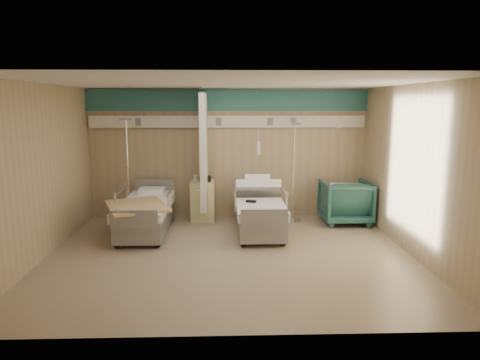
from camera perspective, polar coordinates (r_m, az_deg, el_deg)
name	(u,v)px	position (r m, az deg, el deg)	size (l,w,h in m)	color
ground	(229,255)	(7.20, -1.44, -9.99)	(6.00, 5.00, 0.00)	gray
room_walls	(227,142)	(7.04, -1.78, 5.12)	(6.04, 5.04, 2.82)	tan
bed_right	(259,216)	(8.37, 2.61, -4.84)	(1.00, 2.16, 0.63)	white
bed_left	(146,217)	(8.49, -12.42, -4.86)	(1.00, 2.16, 0.63)	white
bedside_cabinet	(203,201)	(9.21, -4.98, -2.78)	(0.50, 0.48, 0.85)	#EBE392
visitor_armchair	(345,202)	(9.24, 13.85, -2.82)	(0.97, 1.00, 0.91)	#1E4C47
waffle_blanket	(348,179)	(9.15, 14.15, 0.19)	(0.68, 0.60, 0.08)	silver
iv_stand_right	(293,202)	(9.11, 7.07, -2.94)	(0.37, 0.37, 2.09)	silver
iv_stand_left	(129,202)	(9.28, -14.52, -2.84)	(0.39, 0.39, 2.18)	silver
call_remote	(251,201)	(8.13, 1.48, -2.86)	(0.19, 0.09, 0.04)	black
tan_blanket	(137,206)	(7.98, -13.59, -3.38)	(0.99, 1.24, 0.04)	tan
toiletry_bag	(205,179)	(9.09, -4.70, 0.19)	(0.22, 0.14, 0.12)	black
white_cup	(196,178)	(9.16, -5.95, 0.27)	(0.09, 0.09, 0.13)	white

